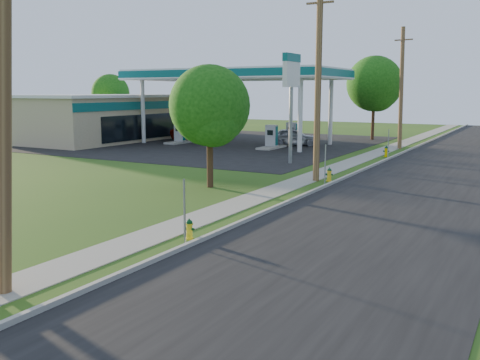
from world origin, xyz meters
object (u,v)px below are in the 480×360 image
utility_pole_near (3,78)px  car_silver (294,137)px  hydrant_near (189,229)px  fuel_pump_nw (180,135)px  utility_pole_far (401,88)px  utility_pole_mid (318,83)px  tree_lot (375,86)px  fuel_pump_sw (205,132)px  fuel_pump_ne (271,140)px  fuel_pump_se (292,136)px  hydrant_far (386,151)px  tree_back (111,94)px  car_red (200,133)px  price_pylon (291,77)px  hydrant_mid (329,175)px  tree_verge (210,109)px

utility_pole_near → car_silver: size_ratio=2.19×
hydrant_near → fuel_pump_nw: bearing=126.3°
utility_pole_far → fuel_pump_nw: size_ratio=2.97×
utility_pole_mid → tree_lot: bearing=99.1°
utility_pole_far → hydrant_near: 30.58m
tree_lot → fuel_pump_nw: bearing=-139.7°
fuel_pump_nw → fuel_pump_sw: (0.00, 4.00, 0.00)m
utility_pole_near → tree_lot: size_ratio=1.21×
fuel_pump_ne → fuel_pump_se: 4.00m
utility_pole_far → fuel_pump_se: bearing=-173.6°
utility_pole_far → car_silver: (-8.37, -1.84, -4.06)m
utility_pole_mid → car_silver: utility_pole_mid is taller
utility_pole_mid → hydrant_far: bearing=87.5°
utility_pole_mid → tree_back: (-33.50, 21.30, -0.76)m
utility_pole_near → fuel_pump_sw: utility_pole_near is taller
tree_lot → hydrant_near: bearing=-82.9°
fuel_pump_sw → car_silver: bearing=-5.0°
utility_pole_far → tree_back: utility_pole_far is taller
tree_lot → car_silver: tree_lot is taller
fuel_pump_se → hydrant_near: fuel_pump_se is taller
fuel_pump_se → car_red: 8.98m
fuel_pump_nw → car_silver: size_ratio=0.74×
fuel_pump_ne → price_pylon: 10.17m
utility_pole_far → hydrant_near: utility_pole_far is taller
utility_pole_far → car_red: (-17.82, -1.98, -4.05)m
hydrant_far → car_silver: (-8.89, 4.13, 0.35)m
fuel_pump_se → car_red: bearing=-173.8°
hydrant_far → hydrant_mid: bearing=-89.4°
tree_lot → car_red: tree_lot is taller
utility_pole_near → utility_pole_mid: 18.00m
fuel_pump_ne → hydrant_near: 26.99m
utility_pole_near → price_pylon: (-3.90, 23.50, 0.63)m
utility_pole_far → hydrant_near: size_ratio=14.36×
utility_pole_far → tree_verge: utility_pole_far is taller
hydrant_mid → hydrant_far: (-0.12, 11.86, 0.03)m
utility_pole_mid → fuel_pump_se: utility_pole_mid is taller
hydrant_near → tree_lot: bearing=97.1°
fuel_pump_se → utility_pole_mid: bearing=-62.4°
utility_pole_near → tree_verge: 14.29m
fuel_pump_sw → hydrant_far: (18.42, -4.97, -0.34)m
car_silver → tree_verge: bearing=169.0°
tree_lot → car_red: size_ratio=1.44×
utility_pole_far → price_pylon: utility_pole_far is taller
tree_back → car_red: tree_back is taller
tree_lot → hydrant_mid: 25.52m
car_red → tree_back: bearing=72.5°
hydrant_far → fuel_pump_nw: bearing=177.0°
utility_pole_far → fuel_pump_se: utility_pole_far is taller
utility_pole_far → car_silver: bearing=-167.6°
fuel_pump_nw → tree_back: bearing=152.0°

